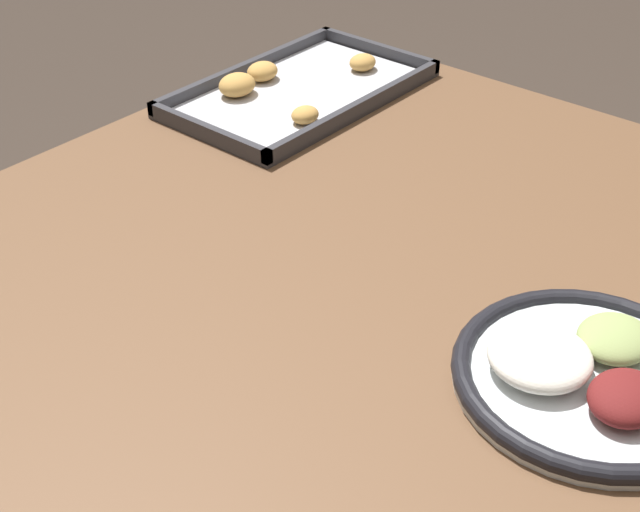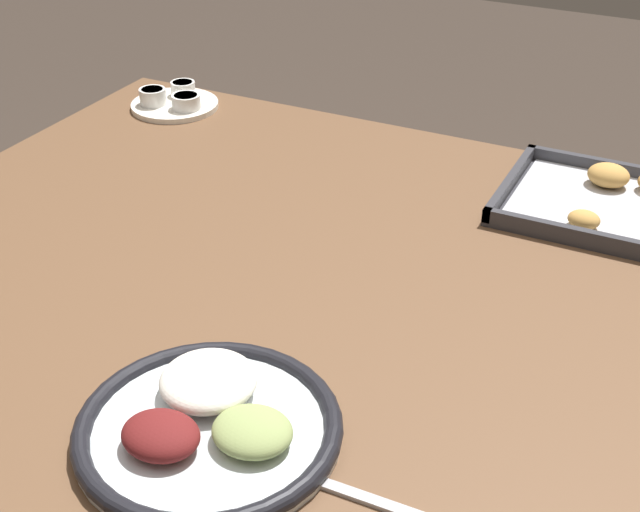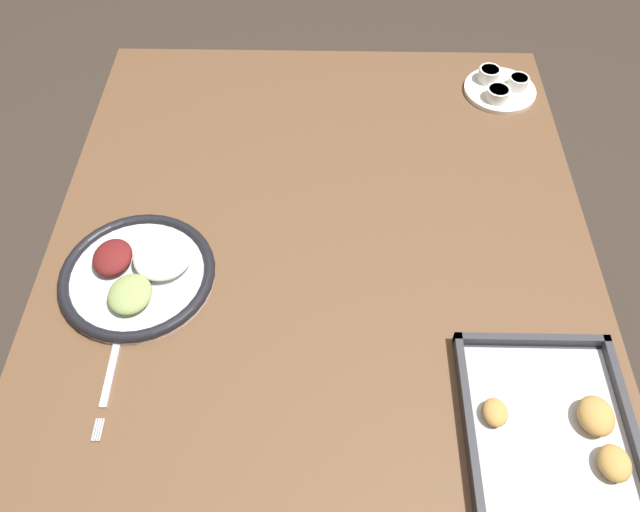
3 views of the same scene
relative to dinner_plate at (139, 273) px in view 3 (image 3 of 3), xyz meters
The scene contains 6 objects.
ground_plane 0.83m from the dinner_plate, 98.18° to the left, with size 8.00×8.00×0.00m, color #382D26.
dining_table 0.34m from the dinner_plate, 98.18° to the left, with size 1.26×1.00×0.75m.
dinner_plate is the anchor object (origin of this frame).
fork 0.18m from the dinner_plate, ahead, with size 0.22×0.02×0.00m.
saucer_plate 0.89m from the dinner_plate, 126.56° to the left, with size 0.16×0.16×0.04m.
baking_tray 0.74m from the dinner_plate, 64.07° to the left, with size 0.43×0.25×0.04m.
Camera 3 is at (0.67, 0.01, 1.65)m, focal length 35.00 mm.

